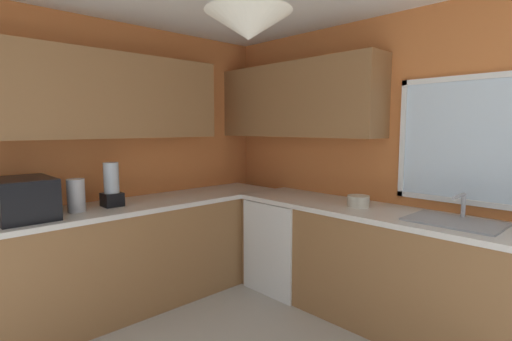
{
  "coord_description": "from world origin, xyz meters",
  "views": [
    {
      "loc": [
        1.45,
        -1.33,
        1.54
      ],
      "look_at": [
        -0.6,
        0.62,
        1.22
      ],
      "focal_mm": 26.87,
      "sensor_mm": 36.0,
      "label": 1
    }
  ],
  "objects_px": {
    "microwave": "(24,198)",
    "blender_appliance": "(112,187)",
    "bowl": "(358,201)",
    "kettle": "(76,195)",
    "dishwasher": "(288,244)",
    "sink_assembly": "(455,221)"
  },
  "relations": [
    {
      "from": "microwave",
      "to": "blender_appliance",
      "type": "height_order",
      "value": "blender_appliance"
    },
    {
      "from": "bowl",
      "to": "kettle",
      "type": "bearing_deg",
      "value": -128.48
    },
    {
      "from": "dishwasher",
      "to": "bowl",
      "type": "bearing_deg",
      "value": 2.33
    },
    {
      "from": "dishwasher",
      "to": "bowl",
      "type": "height_order",
      "value": "bowl"
    },
    {
      "from": "dishwasher",
      "to": "blender_appliance",
      "type": "relative_size",
      "value": 2.37
    },
    {
      "from": "microwave",
      "to": "blender_appliance",
      "type": "xyz_separation_m",
      "value": [
        0.0,
        0.63,
        0.02
      ]
    },
    {
      "from": "dishwasher",
      "to": "sink_assembly",
      "type": "relative_size",
      "value": 1.45
    },
    {
      "from": "kettle",
      "to": "blender_appliance",
      "type": "distance_m",
      "value": 0.29
    },
    {
      "from": "kettle",
      "to": "blender_appliance",
      "type": "height_order",
      "value": "blender_appliance"
    },
    {
      "from": "microwave",
      "to": "sink_assembly",
      "type": "relative_size",
      "value": 0.82
    },
    {
      "from": "bowl",
      "to": "blender_appliance",
      "type": "xyz_separation_m",
      "value": [
        -1.4,
        -1.45,
        0.12
      ]
    },
    {
      "from": "bowl",
      "to": "blender_appliance",
      "type": "bearing_deg",
      "value": -133.99
    },
    {
      "from": "kettle",
      "to": "blender_appliance",
      "type": "bearing_deg",
      "value": 94.01
    },
    {
      "from": "kettle",
      "to": "sink_assembly",
      "type": "distance_m",
      "value": 2.74
    },
    {
      "from": "microwave",
      "to": "sink_assembly",
      "type": "distance_m",
      "value": 2.99
    },
    {
      "from": "microwave",
      "to": "sink_assembly",
      "type": "bearing_deg",
      "value": 44.31
    },
    {
      "from": "microwave",
      "to": "kettle",
      "type": "height_order",
      "value": "microwave"
    },
    {
      "from": "sink_assembly",
      "to": "blender_appliance",
      "type": "relative_size",
      "value": 1.63
    },
    {
      "from": "microwave",
      "to": "kettle",
      "type": "xyz_separation_m",
      "value": [
        0.02,
        0.34,
        -0.02
      ]
    },
    {
      "from": "microwave",
      "to": "bowl",
      "type": "xyz_separation_m",
      "value": [
        1.4,
        2.08,
        -0.1
      ]
    },
    {
      "from": "sink_assembly",
      "to": "bowl",
      "type": "bearing_deg",
      "value": -179.49
    },
    {
      "from": "sink_assembly",
      "to": "microwave",
      "type": "bearing_deg",
      "value": -135.69
    }
  ]
}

